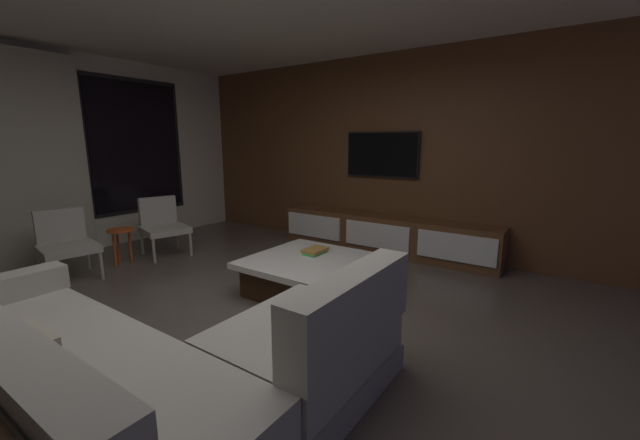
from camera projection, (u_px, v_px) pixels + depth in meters
floor at (245, 335)px, 3.06m from camera, size 9.20×9.20×0.00m
back_wall_with_window at (32, 156)px, 4.76m from camera, size 6.60×0.30×2.70m
media_wall at (402, 155)px, 5.25m from camera, size 0.12×7.80×2.70m
sectional_couch at (139, 370)px, 2.09m from camera, size 1.98×2.50×0.82m
coffee_table at (310, 275)px, 3.89m from camera, size 1.16×1.16×0.36m
book_stack_on_coffee_table at (315, 251)px, 4.03m from camera, size 0.28×0.18×0.05m
accent_chair_near_window at (162, 223)px, 5.18m from camera, size 0.67×0.68×0.78m
accent_chair_by_curtain at (65, 241)px, 4.26m from camera, size 0.62×0.64×0.78m
side_stool at (121, 236)px, 4.73m from camera, size 0.32×0.32×0.46m
media_console at (387, 235)px, 5.27m from camera, size 0.46×3.10×0.52m
mounted_tv at (382, 155)px, 5.30m from camera, size 0.05×1.08×0.62m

